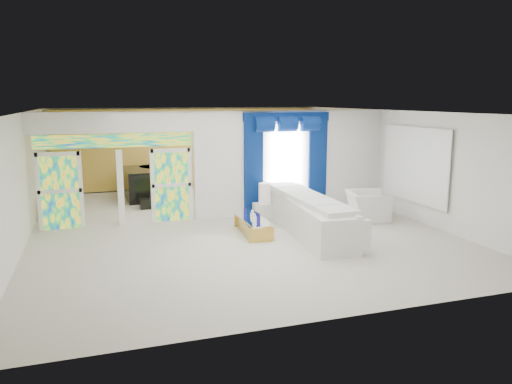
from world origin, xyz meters
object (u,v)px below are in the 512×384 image
object	(u,v)px
coffee_table	(253,226)
white_sofa	(308,216)
console_table	(275,210)
grand_piano	(149,183)
armchair	(368,206)

from	to	relation	value
coffee_table	white_sofa	bearing A→B (deg)	-12.53
coffee_table	console_table	xyz separation A→B (m)	(1.12, 1.48, 0.02)
white_sofa	grand_piano	bearing A→B (deg)	125.69
white_sofa	console_table	bearing A→B (deg)	102.13
console_table	coffee_table	bearing A→B (deg)	-127.22
armchair	grand_piano	world-z (taller)	grand_piano
white_sofa	coffee_table	world-z (taller)	white_sofa
coffee_table	armchair	distance (m)	3.51
armchair	coffee_table	bearing A→B (deg)	110.79
coffee_table	console_table	size ratio (longest dim) A/B	1.33
white_sofa	coffee_table	bearing A→B (deg)	172.39
coffee_table	grand_piano	bearing A→B (deg)	110.62
white_sofa	armchair	distance (m)	2.24
console_table	white_sofa	bearing A→B (deg)	-82.79
coffee_table	grand_piano	world-z (taller)	grand_piano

